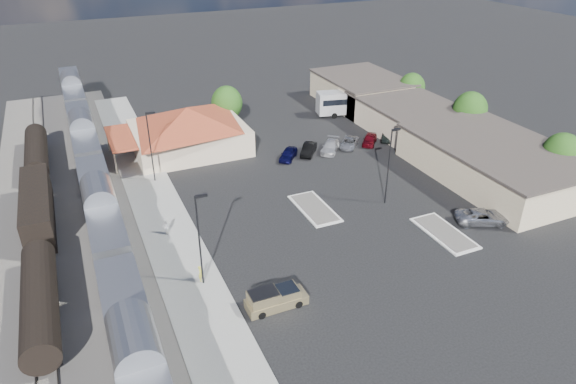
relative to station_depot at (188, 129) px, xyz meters
name	(u,v)px	position (x,y,z in m)	size (l,w,h in m)	color
ground	(289,225)	(4.56, -24.00, -3.13)	(280.00, 280.00, 0.00)	black
railbed	(74,231)	(-16.44, -16.00, -3.07)	(16.00, 100.00, 0.12)	#4C4944
platform	(164,221)	(-7.44, -18.00, -3.04)	(5.50, 92.00, 0.18)	gray
passenger_train	(103,219)	(-13.44, -19.78, -0.26)	(3.00, 104.00, 5.55)	silver
freight_cars	(38,209)	(-19.44, -13.22, -1.21)	(2.80, 46.00, 4.00)	black
station_depot	(188,129)	(0.00, 0.00, 0.00)	(18.35, 12.24, 6.20)	#C7B091
buildings_east	(424,124)	(32.56, -9.72, -0.86)	(14.40, 51.40, 4.80)	#C6B28C
traffic_island_south	(314,208)	(8.56, -22.00, -3.03)	(3.30, 7.50, 0.21)	silver
traffic_island_north	(444,233)	(18.56, -32.00, -3.03)	(3.30, 7.50, 0.21)	silver
lamp_plat_s	(200,234)	(-6.34, -30.00, 2.21)	(1.08, 0.25, 9.00)	black
lamp_plat_n	(151,142)	(-6.34, -8.00, 2.21)	(1.08, 0.25, 9.00)	black
lamp_lot	(390,160)	(16.66, -24.00, 2.21)	(1.08, 0.25, 9.00)	black
tree_east_a	(561,153)	(38.56, -28.00, 0.76)	(4.56, 4.56, 6.42)	#382314
tree_east_b	(470,110)	(38.56, -12.00, 1.09)	(4.94, 4.94, 6.96)	#382314
tree_east_c	(412,87)	(38.56, 2.00, 0.63)	(4.41, 4.41, 6.21)	#382314
tree_depot	(227,103)	(7.56, 6.00, 0.89)	(4.71, 4.71, 6.63)	#382314
pickup_truck	(276,299)	(-1.63, -35.35, -2.29)	(5.16, 1.96, 1.78)	tan
suv	(482,217)	(23.55, -31.88, -2.36)	(2.56, 5.55, 1.54)	#AEB0B6
coach_bus	(355,101)	(28.56, 3.53, -0.83)	(12.74, 5.24, 3.99)	silver
person_a	(200,273)	(-6.54, -29.59, -2.17)	(0.57, 0.37, 1.55)	#D3CE42
person_b	(165,227)	(-7.79, -20.66, -2.13)	(0.80, 0.62, 1.64)	silver
parked_car_a	(288,154)	(11.36, -8.45, -2.41)	(1.69, 4.21, 1.43)	#0D0D42
parked_car_b	(309,149)	(14.56, -8.15, -2.40)	(1.55, 4.45, 1.47)	black
parked_car_c	(330,146)	(17.76, -8.45, -2.41)	(2.03, 5.00, 1.45)	silver
parked_car_d	(349,143)	(20.96, -8.15, -2.49)	(2.12, 4.59, 1.28)	#9799A0
parked_car_e	(370,139)	(24.16, -8.45, -2.40)	(1.72, 4.26, 1.45)	maroon
parked_car_f	(387,136)	(27.36, -8.15, -2.45)	(1.43, 4.11, 1.35)	black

